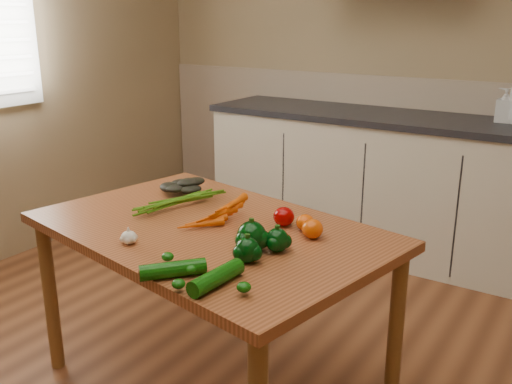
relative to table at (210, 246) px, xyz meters
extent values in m
cube|color=tan|center=(0.09, 2.12, 0.66)|extent=(4.00, 0.02, 2.60)
cube|color=tan|center=(0.09, 2.10, -0.09)|extent=(3.98, 0.03, 1.10)
cube|color=beige|center=(0.29, 1.80, -0.21)|extent=(2.80, 0.60, 0.86)
cube|color=#28282D|center=(0.29, 1.80, 0.24)|extent=(2.84, 0.64, 0.04)
cube|color=#9F532E|center=(0.00, 0.00, 0.06)|extent=(1.48, 1.10, 0.04)
cylinder|color=brown|center=(-0.67, -0.25, -0.30)|extent=(0.06, 0.06, 0.68)
cylinder|color=brown|center=(-0.53, 0.48, -0.30)|extent=(0.06, 0.06, 0.68)
cylinder|color=brown|center=(0.67, 0.25, -0.30)|extent=(0.06, 0.06, 0.68)
imported|color=silver|center=(0.68, 1.89, 0.36)|extent=(0.09, 0.09, 0.19)
ellipsoid|color=white|center=(-0.13, -0.29, 0.10)|extent=(0.06, 0.06, 0.05)
sphere|color=black|center=(0.27, -0.11, 0.13)|extent=(0.10, 0.10, 0.10)
sphere|color=black|center=(0.34, -0.07, 0.12)|extent=(0.08, 0.08, 0.08)
sphere|color=black|center=(0.31, -0.19, 0.12)|extent=(0.08, 0.08, 0.08)
ellipsoid|color=#910302|center=(0.24, 0.16, 0.12)|extent=(0.08, 0.08, 0.07)
ellipsoid|color=#DE4B05|center=(0.33, 0.16, 0.11)|extent=(0.07, 0.07, 0.06)
ellipsoid|color=#DE4B05|center=(0.39, 0.11, 0.12)|extent=(0.08, 0.08, 0.07)
cylinder|color=#094407|center=(0.32, -0.39, 0.11)|extent=(0.07, 0.21, 0.05)
cylinder|color=#094407|center=(0.18, -0.41, 0.11)|extent=(0.17, 0.19, 0.05)
camera|label=1|loc=(1.26, -1.61, 0.85)|focal=40.00mm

